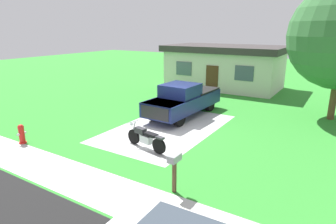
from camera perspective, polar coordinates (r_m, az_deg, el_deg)
ground_plane at (r=14.80m, az=-0.15°, el=-3.17°), size 80.00×80.00×0.00m
driveway_pad at (r=14.79m, az=-0.15°, el=-3.16°), size 4.50×7.48×0.01m
sidewalk_strip at (r=10.62m, az=-17.99°, el=-12.13°), size 36.00×1.80×0.01m
motorcycle at (r=12.24m, az=-4.42°, el=-5.07°), size 2.19×0.80×1.09m
pickup_truck at (r=16.78m, az=3.20°, el=2.53°), size 2.23×5.70×1.90m
fire_hydrant at (r=14.28m, az=-26.76°, el=-3.88°), size 0.32×0.40×0.87m
mailbox at (r=8.89m, az=1.27°, el=-9.97°), size 0.26×0.48×1.26m
neighbor_house at (r=25.35m, az=10.98°, el=8.82°), size 9.60×5.60×3.50m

